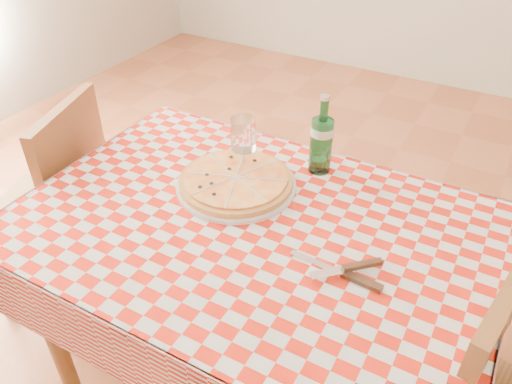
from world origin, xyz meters
TOP-DOWN VIEW (x-y plane):
  - dining_table at (0.00, 0.00)m, footprint 1.20×0.80m
  - tablecloth at (0.00, 0.00)m, footprint 1.30×0.90m
  - chair_far at (-0.85, 0.03)m, footprint 0.51×0.51m
  - pizza_plate at (-0.13, 0.13)m, footprint 0.46×0.46m
  - water_bottle at (0.06, 0.33)m, footprint 0.07×0.07m
  - wine_glass at (-0.14, 0.20)m, footprint 0.08×0.08m
  - cutlery at (0.29, -0.06)m, footprint 0.32×0.30m

SIDE VIEW (x-z plane):
  - chair_far at x=-0.85m, z-range 0.07..0.96m
  - dining_table at x=0.00m, z-range 0.28..1.03m
  - tablecloth at x=0.00m, z-range 0.75..0.76m
  - cutlery at x=0.29m, z-range 0.76..0.79m
  - pizza_plate at x=-0.13m, z-range 0.76..0.80m
  - wine_glass at x=-0.14m, z-range 0.76..0.95m
  - water_bottle at x=0.06m, z-range 0.76..1.01m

